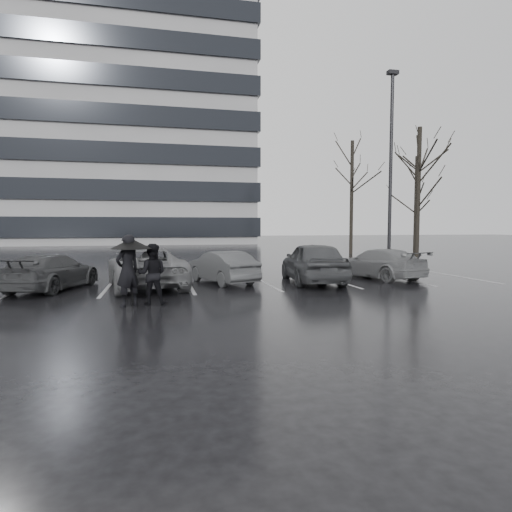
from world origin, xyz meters
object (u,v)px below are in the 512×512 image
object	(u,v)px
tree_east	(418,195)
car_west_b	(146,267)
car_east	(378,264)
pedestrian_right	(152,274)
tree_north	(352,198)
pedestrian_left	(128,271)
car_main	(313,262)
tree_ne	(416,206)
lamp_post	(390,179)
car_west_c	(51,272)
car_west_a	(222,267)

from	to	relation	value
tree_east	car_west_b	bearing A→B (deg)	-153.48
car_east	pedestrian_right	xyz separation A→B (m)	(-8.83, -3.87, 0.22)
car_east	tree_north	xyz separation A→B (m)	(5.62, 14.37, 3.65)
car_west_b	pedestrian_left	distance (m)	3.62
car_main	tree_ne	distance (m)	17.30
car_east	pedestrian_right	bearing A→B (deg)	6.90
tree_east	tree_north	bearing A→B (deg)	98.13
lamp_post	tree_ne	bearing A→B (deg)	49.41
car_west_c	tree_ne	size ratio (longest dim) A/B	0.59
car_west_b	pedestrian_left	bearing A→B (deg)	75.55
car_west_b	pedestrian_left	world-z (taller)	pedestrian_left
tree_east	tree_ne	bearing A→B (deg)	57.99
car_west_a	tree_ne	xyz separation A→B (m)	(15.48, 11.33, 2.91)
tree_east	pedestrian_left	bearing A→B (deg)	-144.56
car_west_a	tree_ne	size ratio (longest dim) A/B	0.51
car_west_a	car_west_b	size ratio (longest dim) A/B	0.72
car_west_a	lamp_post	size ratio (longest dim) A/B	0.37
car_west_b	pedestrian_right	xyz separation A→B (m)	(0.26, -3.39, 0.13)
car_west_c	tree_north	distance (m)	23.40
car_west_b	lamp_post	xyz separation A→B (m)	(11.88, 4.45, 3.79)
tree_ne	lamp_post	bearing A→B (deg)	-130.59
car_west_a	pedestrian_left	distance (m)	5.15
car_main	car_west_b	size ratio (longest dim) A/B	0.90
lamp_post	tree_ne	world-z (taller)	lamp_post
car_east	tree_east	distance (m)	10.47
tree_east	car_east	bearing A→B (deg)	-131.94
car_west_b	car_west_a	bearing A→B (deg)	-178.16
car_west_a	pedestrian_right	distance (m)	4.63
car_west_b	tree_east	bearing A→B (deg)	-162.30
pedestrian_right	tree_north	world-z (taller)	tree_north
pedestrian_right	lamp_post	world-z (taller)	lamp_post
car_main	tree_east	size ratio (longest dim) A/B	0.56
car_east	car_west_b	bearing A→B (deg)	-13.75
car_west_b	car_west_c	distance (m)	3.03
pedestrian_left	lamp_post	bearing A→B (deg)	173.77
car_main	pedestrian_right	size ratio (longest dim) A/B	2.74
car_east	tree_east	xyz separation A→B (m)	(6.62, 7.37, 3.40)
pedestrian_left	car_west_a	bearing A→B (deg)	-166.48
car_west_c	car_east	distance (m)	12.13
car_east	pedestrian_left	xyz separation A→B (m)	(-9.45, -4.07, 0.35)
lamp_post	car_west_b	bearing A→B (deg)	-159.47
car_main	car_west_b	xyz separation A→B (m)	(-6.07, 0.17, -0.07)
pedestrian_right	car_main	bearing A→B (deg)	-142.97
car_east	tree_ne	size ratio (longest dim) A/B	0.59
lamp_post	tree_north	xyz separation A→B (m)	(2.83, 10.39, -0.23)
tree_east	tree_north	world-z (taller)	tree_north
car_west_c	pedestrian_left	bearing A→B (deg)	144.35
car_west_b	tree_east	distance (m)	17.87
car_west_b	car_west_c	xyz separation A→B (m)	(-3.03, 0.03, -0.10)
car_main	car_west_b	bearing A→B (deg)	4.85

